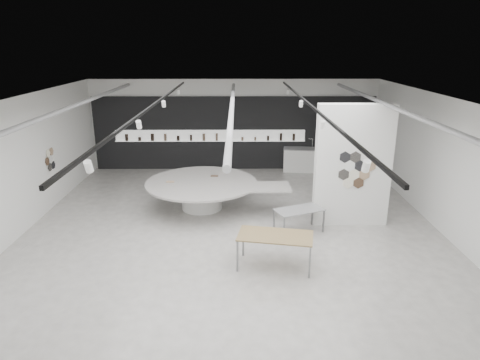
{
  "coord_description": "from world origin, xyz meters",
  "views": [
    {
      "loc": [
        0.14,
        -10.92,
        5.21
      ],
      "look_at": [
        0.22,
        1.2,
        1.32
      ],
      "focal_mm": 32.0,
      "sensor_mm": 36.0,
      "label": 1
    }
  ],
  "objects_px": {
    "partition_column": "(353,166)",
    "sample_table_stone": "(299,211)",
    "sample_table_wood": "(275,237)",
    "display_island": "(204,191)",
    "kitchen_counter": "(304,160)"
  },
  "relations": [
    {
      "from": "display_island",
      "to": "sample_table_wood",
      "type": "relative_size",
      "value": 2.45
    },
    {
      "from": "partition_column",
      "to": "kitchen_counter",
      "type": "bearing_deg",
      "value": 95.52
    },
    {
      "from": "partition_column",
      "to": "sample_table_stone",
      "type": "height_order",
      "value": "partition_column"
    },
    {
      "from": "partition_column",
      "to": "sample_table_stone",
      "type": "relative_size",
      "value": 2.37
    },
    {
      "from": "partition_column",
      "to": "sample_table_wood",
      "type": "relative_size",
      "value": 1.88
    },
    {
      "from": "display_island",
      "to": "kitchen_counter",
      "type": "bearing_deg",
      "value": 46.5
    },
    {
      "from": "kitchen_counter",
      "to": "sample_table_wood",
      "type": "bearing_deg",
      "value": -95.37
    },
    {
      "from": "display_island",
      "to": "sample_table_stone",
      "type": "relative_size",
      "value": 3.08
    },
    {
      "from": "display_island",
      "to": "sample_table_wood",
      "type": "distance_m",
      "value": 4.35
    },
    {
      "from": "partition_column",
      "to": "sample_table_stone",
      "type": "distance_m",
      "value": 2.07
    },
    {
      "from": "display_island",
      "to": "partition_column",
      "type": "bearing_deg",
      "value": -16.71
    },
    {
      "from": "sample_table_stone",
      "to": "kitchen_counter",
      "type": "xyz_separation_m",
      "value": [
        1.07,
        6.15,
        -0.14
      ]
    },
    {
      "from": "sample_table_stone",
      "to": "kitchen_counter",
      "type": "distance_m",
      "value": 6.24
    },
    {
      "from": "partition_column",
      "to": "kitchen_counter",
      "type": "relative_size",
      "value": 1.97
    },
    {
      "from": "partition_column",
      "to": "sample_table_wood",
      "type": "xyz_separation_m",
      "value": [
        -2.46,
        -2.61,
        -1.03
      ]
    }
  ]
}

